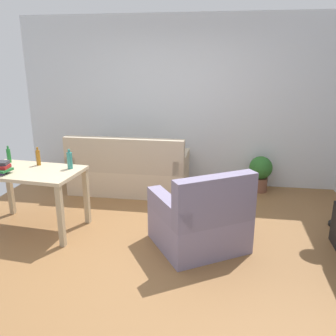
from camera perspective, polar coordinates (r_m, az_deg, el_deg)
The scene contains 9 objects.
ground_plane at distance 4.19m, azimuth -2.48°, elevation -11.93°, with size 5.20×4.40×0.02m, color olive.
wall_rear at distance 5.88m, azimuth 1.68°, elevation 10.51°, with size 5.20×0.10×2.70m, color silver.
couch at distance 5.64m, azimuth -6.22°, elevation -0.72°, with size 1.80×0.84×0.92m.
desk at distance 4.56m, azimuth -21.24°, elevation -1.63°, with size 1.26×0.80×0.76m.
potted_plant at distance 5.78m, azimuth 14.63°, elevation -0.52°, with size 0.36×0.36×0.57m.
armchair at distance 3.97m, azimuth 5.31°, elevation -8.38°, with size 1.21×1.19×0.92m.
bottle_green at distance 4.94m, azimuth -24.19°, elevation 1.87°, with size 0.05×0.05×0.22m.
bottle_amber at distance 4.67m, azimuth -20.12°, elevation 1.61°, with size 0.05×0.05×0.23m.
bottle_tall at distance 4.41m, azimuth -15.50°, elevation 1.21°, with size 0.06×0.06×0.24m.
Camera 1 is at (0.75, -3.59, 2.02)m, focal length 37.97 mm.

